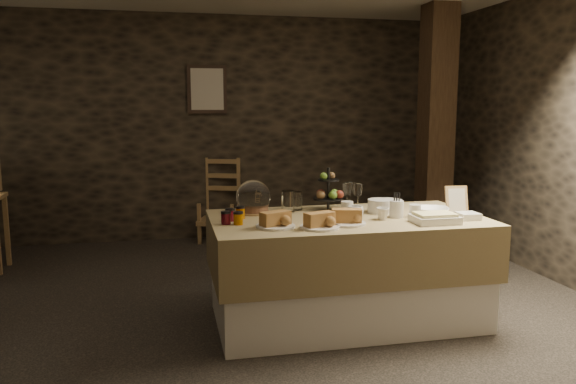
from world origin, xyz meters
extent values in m
cube|color=black|center=(0.00, 0.00, 0.00)|extent=(5.50, 5.00, 0.01)
cube|color=black|center=(0.00, 2.50, 1.30)|extent=(5.50, 0.02, 2.60)
cube|color=black|center=(0.00, -2.50, 1.30)|extent=(5.50, 0.02, 2.60)
cube|color=black|center=(2.75, 0.00, 1.30)|extent=(0.02, 5.00, 2.60)
cube|color=silver|center=(0.63, -0.37, 0.37)|extent=(1.88, 0.96, 0.73)
cube|color=olive|center=(0.63, -0.37, 0.57)|extent=(1.95, 1.04, 0.40)
cube|color=olive|center=(-2.19, 1.71, 0.35)|extent=(0.04, 0.04, 0.69)
cube|color=olive|center=(-0.05, 2.28, 0.24)|extent=(0.56, 0.55, 0.05)
cube|color=olive|center=(-0.05, 2.46, 0.74)|extent=(0.41, 0.17, 0.43)
cube|color=black|center=(2.16, 1.36, 1.30)|extent=(0.30, 0.30, 2.60)
cube|color=#2F2119|center=(-0.15, 2.47, 1.75)|extent=(0.45, 0.03, 0.55)
cube|color=beige|center=(-0.15, 2.45, 1.75)|extent=(0.37, 0.01, 0.47)
cylinder|color=silver|center=(0.92, -0.25, 0.82)|extent=(0.19, 0.19, 0.10)
cylinder|color=silver|center=(1.02, -0.19, 0.81)|extent=(0.20, 0.20, 0.08)
cylinder|color=silver|center=(0.97, -0.44, 0.83)|extent=(0.10, 0.10, 0.12)
imported|color=silver|center=(0.67, -0.42, 0.82)|extent=(0.15, 0.15, 0.09)
imported|color=silver|center=(0.84, -0.50, 0.81)|extent=(0.10, 0.10, 0.08)
cylinder|color=silver|center=(0.66, -0.25, 0.82)|extent=(0.09, 0.09, 0.09)
cylinder|color=silver|center=(1.10, -0.46, 0.82)|extent=(0.08, 0.08, 0.09)
imported|color=silver|center=(1.26, -0.43, 0.80)|extent=(0.31, 0.31, 0.06)
cylinder|color=olive|center=(-0.01, -0.07, 0.78)|extent=(0.26, 0.26, 0.01)
cylinder|color=brown|center=(-0.01, -0.07, 0.82)|extent=(0.22, 0.22, 0.07)
sphere|color=white|center=(-0.01, -0.07, 0.89)|extent=(0.26, 0.26, 0.26)
cylinder|color=black|center=(0.57, -0.06, 0.94)|extent=(0.02, 0.02, 0.33)
cylinder|color=black|center=(0.57, -0.06, 0.86)|extent=(0.23, 0.23, 0.01)
cylinder|color=black|center=(0.57, -0.06, 1.00)|extent=(0.16, 0.16, 0.01)
sphere|color=#5A8827|center=(0.63, -0.03, 0.89)|extent=(0.07, 0.07, 0.07)
sphere|color=maroon|center=(0.52, -0.02, 0.89)|extent=(0.07, 0.07, 0.07)
sphere|color=#5A8827|center=(0.59, -0.12, 0.89)|extent=(0.07, 0.07, 0.07)
sphere|color=brown|center=(0.50, -0.09, 0.89)|extent=(0.07, 0.07, 0.07)
sphere|color=maroon|center=(0.65, -0.10, 0.89)|extent=(0.07, 0.07, 0.07)
cylinder|color=silver|center=(0.06, -0.59, 0.78)|extent=(0.26, 0.26, 0.01)
cube|color=brown|center=(0.06, -0.59, 0.83)|extent=(0.22, 0.16, 0.09)
cylinder|color=silver|center=(0.33, -0.68, 0.78)|extent=(0.26, 0.26, 0.01)
cube|color=brown|center=(0.33, -0.68, 0.83)|extent=(0.22, 0.15, 0.09)
cylinder|color=silver|center=(0.54, -0.60, 0.78)|extent=(0.26, 0.26, 0.01)
cube|color=brown|center=(0.54, -0.60, 0.83)|extent=(0.22, 0.14, 0.09)
cylinder|color=#520B16|center=(-0.21, -0.33, 0.81)|extent=(0.06, 0.06, 0.07)
cylinder|color=#B26200|center=(-0.17, -0.46, 0.81)|extent=(0.06, 0.06, 0.07)
cylinder|color=#520B16|center=(-0.25, -0.43, 0.81)|extent=(0.06, 0.06, 0.07)
cylinder|color=#B26200|center=(-0.13, -0.26, 0.81)|extent=(0.06, 0.06, 0.07)
cube|color=silver|center=(1.15, -0.68, 0.80)|extent=(0.30, 0.22, 0.05)
cube|color=#E0D286|center=(1.15, -0.68, 0.83)|extent=(0.26, 0.18, 0.02)
cube|color=silver|center=(1.44, -0.61, 0.79)|extent=(0.14, 0.14, 0.04)
cube|color=olive|center=(1.49, -0.36, 0.86)|extent=(0.17, 0.08, 0.22)
cylinder|color=white|center=(0.25, -0.08, 0.85)|extent=(0.10, 0.10, 0.16)
cylinder|color=white|center=(0.33, -0.01, 0.84)|extent=(0.09, 0.09, 0.14)
camera|label=1|loc=(-0.63, -4.14, 1.56)|focal=35.00mm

